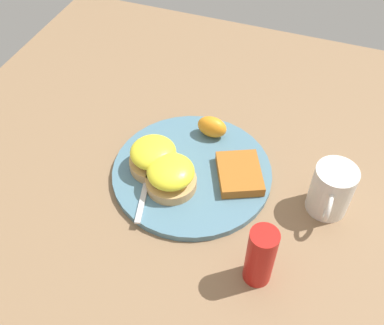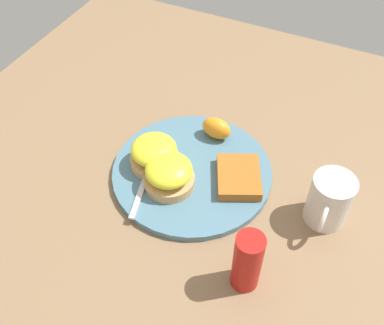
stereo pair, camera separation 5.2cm
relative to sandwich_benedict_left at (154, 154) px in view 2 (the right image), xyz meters
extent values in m
plane|color=#846647|center=(-0.02, 0.07, -0.04)|extent=(1.10, 1.10, 0.00)
cylinder|color=slate|center=(-0.02, 0.07, -0.04)|extent=(0.30, 0.30, 0.01)
cylinder|color=tan|center=(0.00, 0.00, -0.02)|extent=(0.09, 0.09, 0.02)
ellipsoid|color=yellow|center=(0.00, 0.00, 0.01)|extent=(0.08, 0.08, 0.04)
cylinder|color=tan|center=(0.03, 0.05, -0.02)|extent=(0.09, 0.09, 0.02)
ellipsoid|color=yellow|center=(0.03, 0.05, 0.01)|extent=(0.08, 0.08, 0.04)
cube|color=#A75F20|center=(-0.03, 0.16, -0.02)|extent=(0.12, 0.11, 0.02)
ellipsoid|color=orange|center=(-0.12, 0.07, -0.01)|extent=(0.04, 0.06, 0.04)
cube|color=silver|center=(0.08, 0.01, -0.03)|extent=(0.11, 0.04, 0.00)
cube|color=silver|center=(-0.05, -0.02, -0.03)|extent=(0.05, 0.03, 0.00)
cylinder|color=silver|center=(-0.03, 0.32, 0.01)|extent=(0.07, 0.07, 0.10)
torus|color=silver|center=(0.01, 0.32, 0.01)|extent=(0.05, 0.01, 0.05)
cylinder|color=#B21914|center=(0.15, 0.24, 0.02)|extent=(0.04, 0.04, 0.12)
camera|label=1|loc=(0.50, 0.26, 0.61)|focal=42.00mm
camera|label=2|loc=(0.48, 0.31, 0.61)|focal=42.00mm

